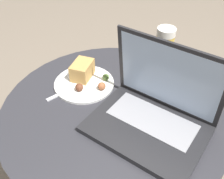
{
  "coord_description": "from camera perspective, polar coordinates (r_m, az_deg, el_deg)",
  "views": [
    {
      "loc": [
        0.49,
        -0.38,
        1.1
      ],
      "look_at": [
        -0.01,
        -0.0,
        0.56
      ],
      "focal_mm": 42.0,
      "sensor_mm": 36.0,
      "label": 1
    }
  ],
  "objects": [
    {
      "name": "fork",
      "position": [
        0.94,
        -9.1,
        0.06
      ],
      "size": [
        0.03,
        0.16,
        0.01
      ],
      "color": "silver",
      "rests_on": "table"
    },
    {
      "name": "snack_plate",
      "position": [
        0.96,
        -6.09,
        2.54
      ],
      "size": [
        0.22,
        0.22,
        0.07
      ],
      "color": "silver",
      "rests_on": "table"
    },
    {
      "name": "beer_glass",
      "position": [
        0.94,
        11.03,
        7.3
      ],
      "size": [
        0.06,
        0.06,
        0.21
      ],
      "color": "gold",
      "rests_on": "table"
    },
    {
      "name": "laptop",
      "position": [
        0.79,
        9.01,
        -4.74
      ],
      "size": [
        0.4,
        0.34,
        0.26
      ],
      "color": "#232326",
      "rests_on": "table"
    },
    {
      "name": "table",
      "position": [
        0.94,
        0.48,
        -8.43
      ],
      "size": [
        0.75,
        0.75,
        0.49
      ],
      "color": "black",
      "rests_on": "ground_plane"
    }
  ]
}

